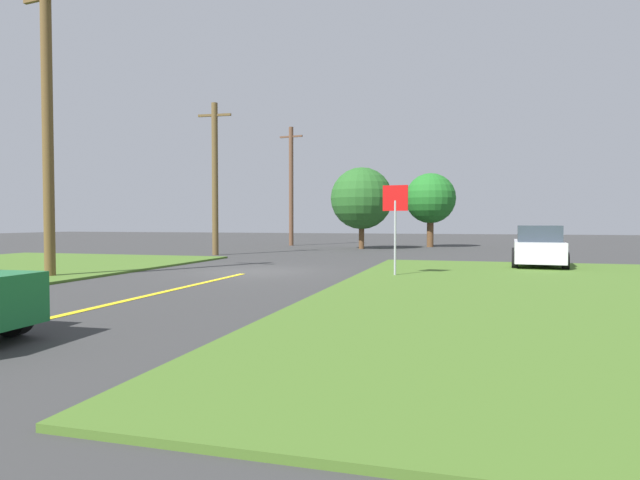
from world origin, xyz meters
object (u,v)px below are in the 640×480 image
object	(u,v)px
utility_pole_near	(48,124)
pine_tree_center	(362,198)
stop_sign	(395,212)
utility_pole_mid	(215,177)
utility_pole_far	(291,185)
oak_tree_left	(430,199)
car_on_crossroad	(538,247)

from	to	relation	value
utility_pole_near	pine_tree_center	xyz separation A→B (m)	(5.87, 20.26, -1.55)
stop_sign	utility_pole_mid	xyz separation A→B (m)	(-10.61, 8.69, 2.00)
utility_pole_far	pine_tree_center	size ratio (longest dim) A/B	1.65
oak_tree_left	utility_pole_mid	bearing A→B (deg)	-130.04
car_on_crossroad	utility_pole_near	distance (m)	17.73
stop_sign	utility_pole_mid	distance (m)	13.86
utility_pole_near	utility_pole_far	world-z (taller)	utility_pole_near
utility_pole_near	stop_sign	bearing A→B (deg)	16.50
utility_pole_far	oak_tree_left	distance (m)	10.07
car_on_crossroad	oak_tree_left	xyz separation A→B (m)	(-5.20, 15.67, 2.54)
stop_sign	pine_tree_center	xyz separation A→B (m)	(-4.50, 17.19, 1.18)
stop_sign	pine_tree_center	distance (m)	17.81
oak_tree_left	pine_tree_center	distance (m)	5.49
stop_sign	car_on_crossroad	xyz separation A→B (m)	(4.80, 5.17, -1.27)
utility_pole_mid	oak_tree_left	size ratio (longest dim) A/B	1.56
car_on_crossroad	utility_pole_far	size ratio (longest dim) A/B	0.51
utility_pole_near	oak_tree_left	distance (m)	25.95
car_on_crossroad	utility_pole_mid	bearing A→B (deg)	81.15
utility_pole_mid	pine_tree_center	world-z (taller)	utility_pole_mid
utility_pole_mid	utility_pole_far	xyz separation A→B (m)	(0.20, 11.76, 0.36)
utility_pole_near	utility_pole_mid	world-z (taller)	utility_pole_near
stop_sign	utility_pole_mid	size ratio (longest dim) A/B	0.37
car_on_crossroad	pine_tree_center	bearing A→B (deg)	41.76
stop_sign	utility_pole_far	bearing A→B (deg)	-57.11
utility_pole_near	pine_tree_center	distance (m)	21.15
utility_pole_far	stop_sign	bearing A→B (deg)	-63.03
utility_pole_far	pine_tree_center	xyz separation A→B (m)	(5.90, -3.26, -1.17)
car_on_crossroad	utility_pole_far	bearing A→B (deg)	48.88
car_on_crossroad	utility_pole_mid	world-z (taller)	utility_pole_mid
stop_sign	utility_pole_mid	world-z (taller)	utility_pole_mid
stop_sign	car_on_crossroad	world-z (taller)	stop_sign
utility_pole_mid	pine_tree_center	distance (m)	10.50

